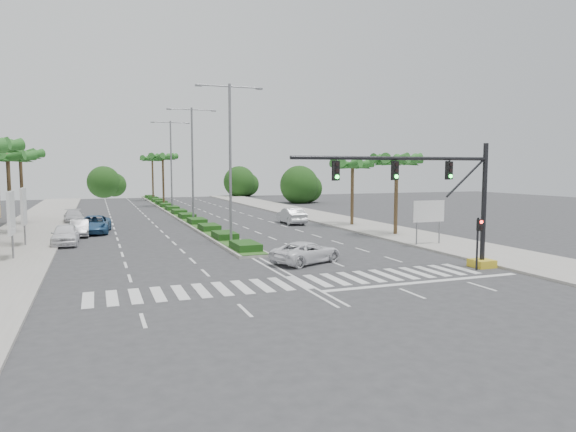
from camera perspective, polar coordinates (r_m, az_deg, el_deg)
name	(u,v)px	position (r m, az deg, el deg)	size (l,w,h in m)	color
ground	(299,282)	(26.20, 1.28, -7.39)	(160.00, 160.00, 0.00)	#333335
footpath_right	(368,227)	(50.55, 8.87, -1.20)	(6.00, 120.00, 0.15)	gray
footpath_left	(19,243)	(44.46, -27.75, -2.64)	(6.00, 120.00, 0.15)	gray
median	(173,211)	(69.61, -12.63, 0.53)	(2.20, 75.00, 0.20)	gray
median_grass	(173,210)	(69.60, -12.64, 0.63)	(1.80, 75.00, 0.04)	#2A4F1B
signal_gantry	(452,209)	(30.35, 17.77, 0.71)	(12.60, 1.20, 7.20)	gold
pedestrian_signal	(479,235)	(30.82, 20.41, -1.95)	(0.28, 0.36, 3.00)	black
direction_sign	(429,213)	(39.32, 15.36, 0.30)	(2.70, 0.11, 3.40)	slate
billboard_near	(11,214)	(36.18, -28.41, 0.24)	(0.18, 2.10, 4.35)	slate
billboard_far	(24,207)	(42.11, -27.31, 0.91)	(0.18, 2.10, 4.35)	slate
palm_left_far	(8,160)	(50.21, -28.70, 5.51)	(4.57, 4.68, 7.35)	brown
palm_left_end	(20,157)	(58.15, -27.61, 5.83)	(4.57, 4.68, 7.75)	brown
palm_right_near	(397,163)	(44.72, 11.99, 5.78)	(4.57, 4.68, 7.05)	brown
palm_right_far	(353,167)	(51.64, 7.18, 5.45)	(4.57, 4.68, 6.75)	brown
palm_median_a	(163,159)	(79.31, -13.75, 6.20)	(4.57, 4.68, 8.05)	brown
palm_median_b	(152,160)	(94.21, -14.84, 6.01)	(4.57, 4.68, 8.05)	brown
streetlight_near	(230,154)	(38.92, -6.44, 6.83)	(5.10, 0.25, 12.00)	slate
streetlight_mid	(192,158)	(54.57, -10.58, 6.33)	(5.10, 0.25, 12.00)	slate
streetlight_far	(171,160)	(70.37, -12.86, 6.05)	(5.10, 0.25, 12.00)	slate
car_parked_a	(65,235)	(42.12, -23.53, -1.90)	(1.87, 4.64, 1.58)	white
car_parked_b	(80,228)	(47.16, -22.15, -1.23)	(1.48, 4.25, 1.40)	#A3A2A7
car_parked_c	(94,224)	(48.77, -20.73, -0.89)	(2.59, 5.61, 1.56)	#2A5582
car_parked_d	(74,216)	(58.65, -22.71, -0.05)	(1.93, 4.75, 1.38)	silver
car_crossing	(306,252)	(31.38, 2.07, -4.04)	(2.19, 4.75, 1.32)	white
car_right	(291,216)	(53.40, 0.37, 0.02)	(1.75, 5.02, 1.65)	silver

